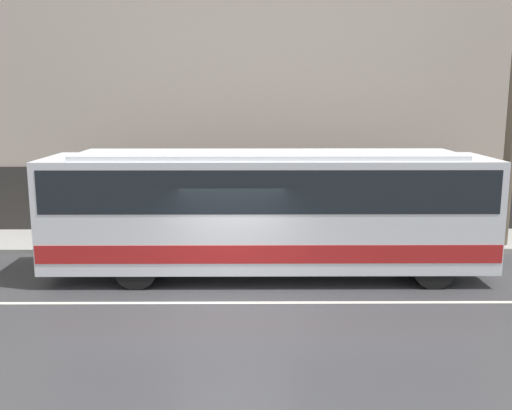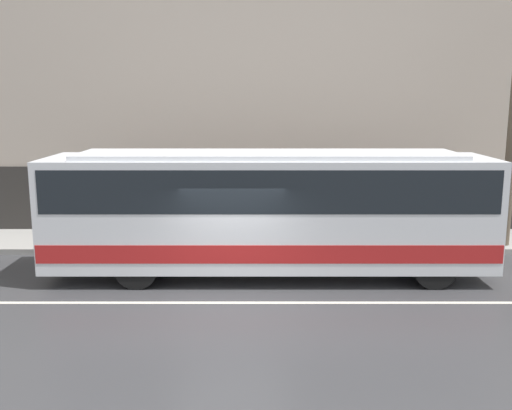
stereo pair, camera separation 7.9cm
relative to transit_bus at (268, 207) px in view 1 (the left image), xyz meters
The scene contains 6 objects.
ground_plane 2.92m from the transit_bus, 112.76° to the right, with size 60.00×60.00×0.00m, color #38383A.
sidewalk 3.77m from the transit_bus, 105.34° to the left, with size 60.00×2.68×0.17m.
building_facade 5.48m from the transit_bus, 100.65° to the left, with size 60.00×0.35×9.28m.
lane_stripe 2.92m from the transit_bus, 112.76° to the right, with size 54.00×0.14×0.01m.
transit_bus is the anchor object (origin of this frame).
pedestrian_waiting 5.98m from the transit_bus, 139.46° to the left, with size 0.36×0.36×1.54m.
Camera 1 is at (0.48, -12.31, 4.59)m, focal length 40.00 mm.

